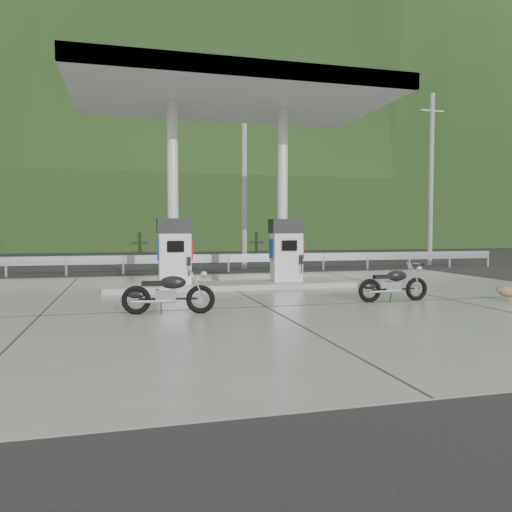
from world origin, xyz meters
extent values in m
plane|color=black|center=(0.00, 0.00, 0.00)|extent=(160.00, 160.00, 0.00)
cube|color=slate|center=(0.00, 0.00, 0.01)|extent=(18.00, 14.00, 0.02)
cube|color=#A09E95|center=(0.00, 2.50, 0.10)|extent=(7.00, 1.40, 0.15)
cylinder|color=silver|center=(-1.60, 2.90, 2.67)|extent=(0.30, 0.30, 5.00)
cylinder|color=silver|center=(1.60, 2.90, 2.67)|extent=(0.30, 0.30, 5.00)
cube|color=silver|center=(0.00, 2.50, 5.37)|extent=(8.50, 5.00, 0.40)
cube|color=black|center=(0.00, 11.50, 0.00)|extent=(60.00, 7.00, 0.01)
cylinder|color=gray|center=(2.00, 9.50, 4.00)|extent=(0.22, 0.22, 8.00)
cylinder|color=gray|center=(11.00, 9.50, 4.00)|extent=(0.22, 0.22, 8.00)
cube|color=black|center=(0.00, 30.00, 3.00)|extent=(80.00, 6.00, 6.00)
camera|label=1|loc=(-2.87, -11.19, 1.66)|focal=35.00mm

